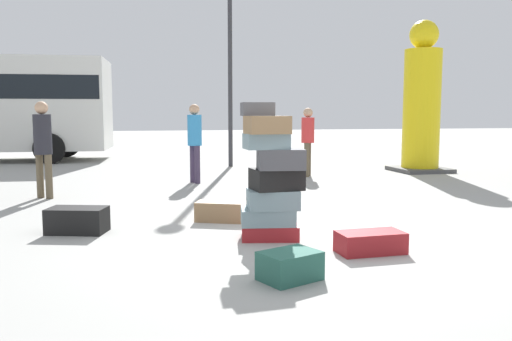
% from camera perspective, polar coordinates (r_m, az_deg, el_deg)
% --- Properties ---
extents(ground_plane, '(80.00, 80.00, 0.00)m').
position_cam_1_polar(ground_plane, '(6.40, 5.71, -7.04)').
color(ground_plane, '#9E9E99').
extents(suitcase_tower, '(0.75, 0.70, 1.59)m').
position_cam_1_polar(suitcase_tower, '(6.06, 1.69, -1.34)').
color(suitcase_tower, maroon).
rests_on(suitcase_tower, ground).
extents(suitcase_brown_foreground_far, '(0.79, 0.59, 0.27)m').
position_cam_1_polar(suitcase_brown_foreground_far, '(7.18, -3.65, -4.47)').
color(suitcase_brown_foreground_far, olive).
rests_on(suitcase_brown_foreground_far, ground).
extents(suitcase_black_left_side, '(0.78, 0.57, 0.31)m').
position_cam_1_polar(suitcase_black_left_side, '(6.84, -18.90, -5.15)').
color(suitcase_black_left_side, black).
rests_on(suitcase_black_left_side, ground).
extents(suitcase_maroon_foreground_near, '(0.71, 0.38, 0.23)m').
position_cam_1_polar(suitcase_maroon_foreground_near, '(5.70, 12.36, -7.65)').
color(suitcase_maroon_foreground_near, maroon).
rests_on(suitcase_maroon_foreground_near, ground).
extents(suitcase_teal_upright_blue, '(0.60, 0.53, 0.25)m').
position_cam_1_polar(suitcase_teal_upright_blue, '(4.70, 3.70, -10.33)').
color(suitcase_teal_upright_blue, '#26594C').
rests_on(suitcase_teal_upright_blue, ground).
extents(person_bearded_onlooker, '(0.30, 0.30, 1.67)m').
position_cam_1_polar(person_bearded_onlooker, '(9.71, -22.22, 2.97)').
color(person_bearded_onlooker, brown).
rests_on(person_bearded_onlooker, ground).
extents(person_tourist_with_camera, '(0.30, 0.33, 1.66)m').
position_cam_1_polar(person_tourist_with_camera, '(11.08, -6.71, 3.72)').
color(person_tourist_with_camera, '#3F334C').
rests_on(person_tourist_with_camera, ground).
extents(person_passerby_in_red, '(0.30, 0.31, 1.60)m').
position_cam_1_polar(person_passerby_in_red, '(12.24, 5.67, 3.79)').
color(person_passerby_in_red, brown).
rests_on(person_passerby_in_red, ground).
extents(yellow_dummy_statue, '(1.28, 1.28, 3.77)m').
position_cam_1_polar(yellow_dummy_statue, '(13.88, 17.62, 6.78)').
color(yellow_dummy_statue, yellow).
rests_on(yellow_dummy_statue, ground).
extents(lamp_post, '(0.36, 0.36, 6.07)m').
position_cam_1_polar(lamp_post, '(14.69, -2.87, 16.02)').
color(lamp_post, '#333338').
rests_on(lamp_post, ground).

